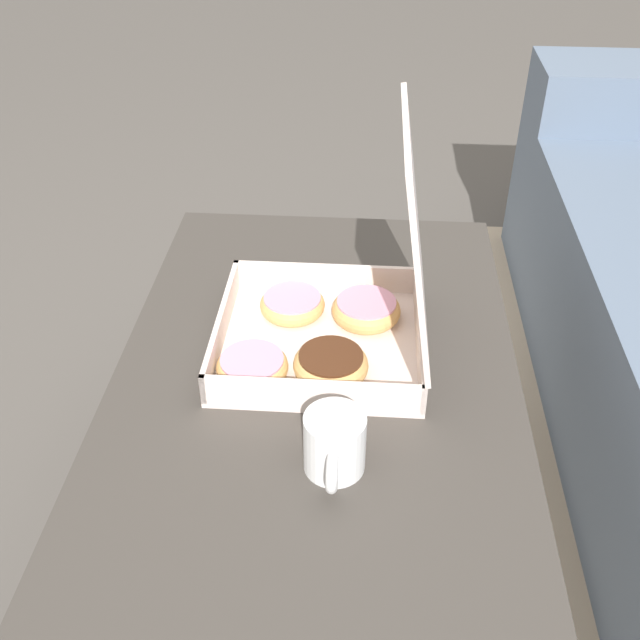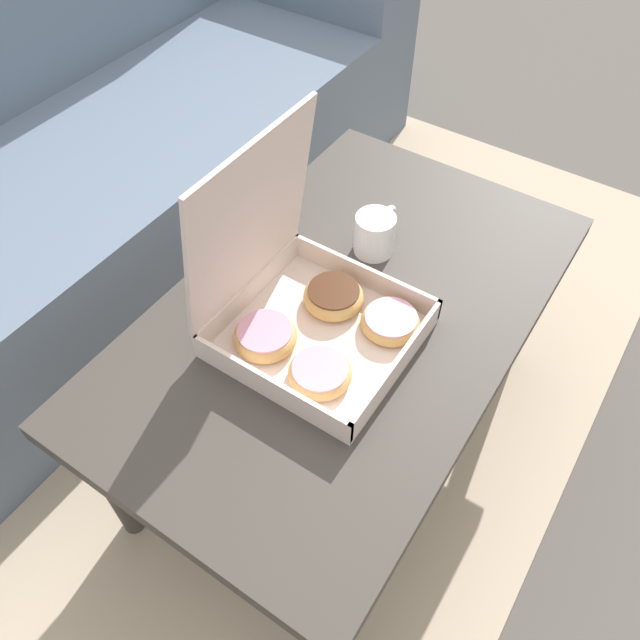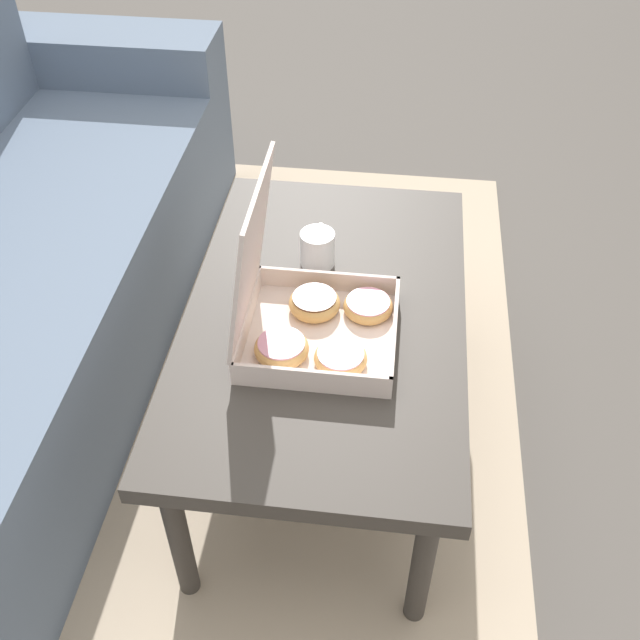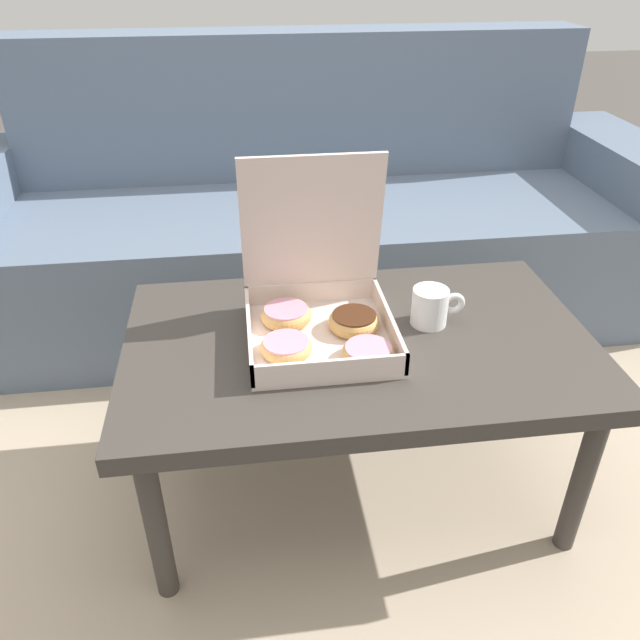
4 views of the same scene
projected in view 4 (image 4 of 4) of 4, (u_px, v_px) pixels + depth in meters
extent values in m
plane|color=#514C47|center=(345.00, 450.00, 1.66)|extent=(12.00, 12.00, 0.00)
cube|color=tan|center=(329.00, 380.00, 1.91)|extent=(2.52, 1.84, 0.01)
cube|color=slate|center=(315.00, 270.00, 2.08)|extent=(1.92, 0.56, 0.43)
cube|color=slate|center=(301.00, 164.00, 2.27)|extent=(1.92, 0.20, 0.90)
cube|color=slate|center=(608.00, 220.00, 2.24)|extent=(0.24, 0.76, 0.58)
cube|color=#3D3833|center=(359.00, 345.00, 1.33)|extent=(0.99, 0.60, 0.04)
cylinder|color=#3D3833|center=(156.00, 527.00, 1.20)|extent=(0.04, 0.04, 0.40)
cylinder|color=#3D3833|center=(581.00, 482.00, 1.29)|extent=(0.04, 0.04, 0.40)
cylinder|color=#3D3833|center=(173.00, 377.00, 1.60)|extent=(0.04, 0.04, 0.40)
cylinder|color=#3D3833|center=(496.00, 351.00, 1.70)|extent=(0.04, 0.04, 0.40)
cube|color=silver|center=(320.00, 339.00, 1.31)|extent=(0.30, 0.31, 0.01)
cube|color=silver|center=(331.00, 371.00, 1.17)|extent=(0.30, 0.01, 0.05)
cube|color=silver|center=(311.00, 292.00, 1.42)|extent=(0.30, 0.01, 0.05)
cube|color=silver|center=(249.00, 333.00, 1.28)|extent=(0.01, 0.31, 0.05)
cube|color=silver|center=(389.00, 322.00, 1.31)|extent=(0.01, 0.31, 0.05)
cube|color=silver|center=(312.00, 223.00, 1.31)|extent=(0.30, 0.06, 0.31)
torus|color=tan|center=(286.00, 315.00, 1.35)|extent=(0.11, 0.11, 0.03)
cylinder|color=pink|center=(286.00, 311.00, 1.34)|extent=(0.09, 0.09, 0.02)
torus|color=tan|center=(367.00, 353.00, 1.23)|extent=(0.11, 0.11, 0.03)
cylinder|color=pink|center=(367.00, 350.00, 1.23)|extent=(0.09, 0.09, 0.01)
torus|color=tan|center=(286.00, 347.00, 1.25)|extent=(0.11, 0.11, 0.03)
cylinder|color=pink|center=(286.00, 344.00, 1.24)|extent=(0.09, 0.09, 0.01)
torus|color=tan|center=(354.00, 322.00, 1.32)|extent=(0.11, 0.11, 0.04)
cylinder|color=#472614|center=(354.00, 318.00, 1.32)|extent=(0.09, 0.09, 0.02)
cylinder|color=white|center=(430.00, 307.00, 1.35)|extent=(0.08, 0.08, 0.08)
torus|color=white|center=(454.00, 303.00, 1.35)|extent=(0.05, 0.01, 0.05)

